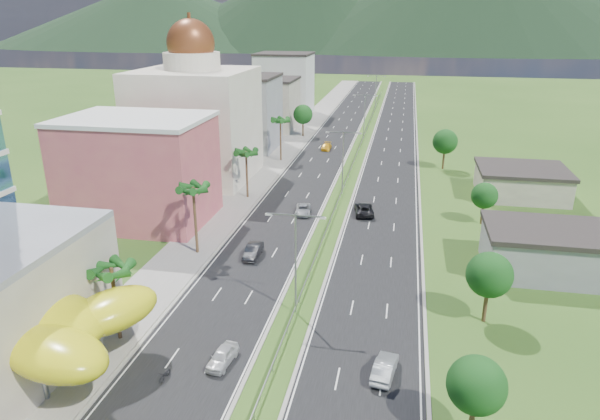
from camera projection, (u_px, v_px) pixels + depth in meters
The scene contains 34 objects.
ground at pixel (273, 371), 46.46m from camera, with size 500.00×500.00×0.00m, color #2D5119.
road_left at pixel (331, 142), 130.78m from camera, with size 11.00×260.00×0.04m, color black.
road_right at pixel (393, 144), 128.06m from camera, with size 11.00×260.00×0.04m, color black.
sidewalk_left at pixel (293, 140), 132.49m from camera, with size 7.00×260.00×0.12m, color gray.
median_guardrail at pixel (355, 159), 112.61m from camera, with size 0.10×216.06×0.76m.
streetlight_median_b at pixel (296, 253), 53.37m from camera, with size 6.04×0.25×11.00m.
streetlight_median_c at pixel (343, 156), 90.24m from camera, with size 6.04×0.25×11.00m.
streetlight_median_d at pixel (365, 112), 131.72m from camera, with size 6.04×0.25×11.00m.
streetlight_median_e at pixel (376, 89), 173.21m from camera, with size 6.04×0.25×11.00m.
lime_canopy at pixel (28, 322), 44.69m from camera, with size 18.00×15.00×7.40m.
pink_shophouse at pixel (139, 172), 78.47m from camera, with size 20.00×15.00×15.00m, color #B84B5A.
domed_building at pixel (196, 118), 98.35m from camera, with size 20.00×20.00×28.70m.
midrise_grey at pixel (241, 113), 122.37m from camera, with size 16.00×15.00×16.00m, color gray.
midrise_beige at pixel (266, 105), 143.16m from camera, with size 16.00×15.00×13.00m, color gray.
midrise_white at pixel (285, 85), 163.50m from camera, with size 16.00×15.00×18.00m, color silver.
shed_near at pixel (551, 253), 63.57m from camera, with size 15.00×10.00×5.00m, color gray.
shed_far at pixel (521, 183), 90.97m from camera, with size 14.00×12.00×4.40m, color gray.
palm_tree_b at pixel (112, 272), 48.70m from camera, with size 3.60×3.60×8.10m.
palm_tree_c at pixel (193, 191), 66.64m from camera, with size 3.60×3.60×9.60m.
palm_tree_d at pixel (246, 154), 88.17m from camera, with size 3.60×3.60×8.60m.
palm_tree_e at pixel (280, 122), 110.96m from camera, with size 3.60×3.60×9.40m.
leafy_tree_lfar at pixel (303, 114), 134.94m from camera, with size 4.90×4.90×8.05m.
leafy_tree_ra at pixel (477, 385), 37.32m from camera, with size 4.20×4.20×6.90m.
leafy_tree_rb at pixel (489, 275), 52.31m from camera, with size 4.55×4.55×7.47m.
leafy_tree_rc at pixel (484, 196), 77.85m from camera, with size 3.85×3.85×6.33m.
leafy_tree_rd at pixel (445, 142), 105.82m from camera, with size 4.90×4.90×8.05m.
mountain_ridge at pixel (470, 52), 450.40m from camera, with size 860.00×140.00×90.00m, color black, non-canonical shape.
car_white_near_left at pixel (222, 356), 47.18m from camera, with size 1.68×4.19×1.43m, color silver.
car_dark_left at pixel (253, 251), 68.15m from camera, with size 1.70×4.89×1.61m, color black.
car_silver_mid_left at pixel (303, 210), 82.93m from camera, with size 2.28×4.95×1.38m, color #9C9EA3.
car_yellow_far_left at pixel (326, 147), 122.82m from camera, with size 1.97×4.86×1.41m, color gold.
car_silver_right at pixel (385, 368), 45.56m from camera, with size 1.65×4.73×1.56m, color #9EA2A5.
car_dark_far_right at pixel (364, 209), 82.77m from camera, with size 2.72×5.91×1.64m, color black.
motorcycle at pixel (165, 374), 45.12m from camera, with size 0.55×1.82×1.16m, color black.
Camera 1 is at (9.84, -37.66, 29.09)m, focal length 32.00 mm.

